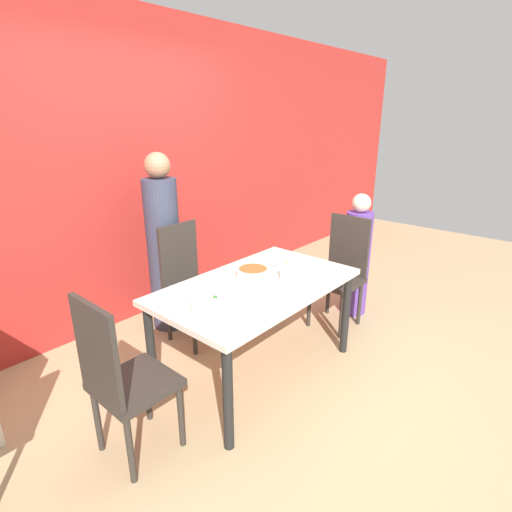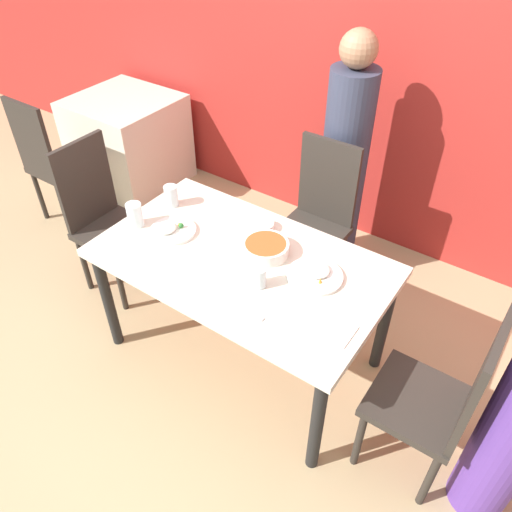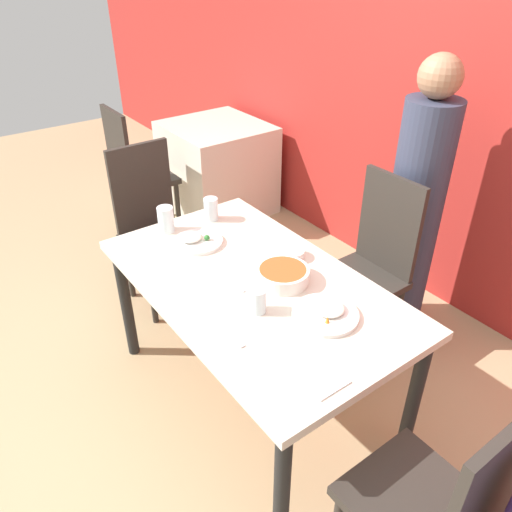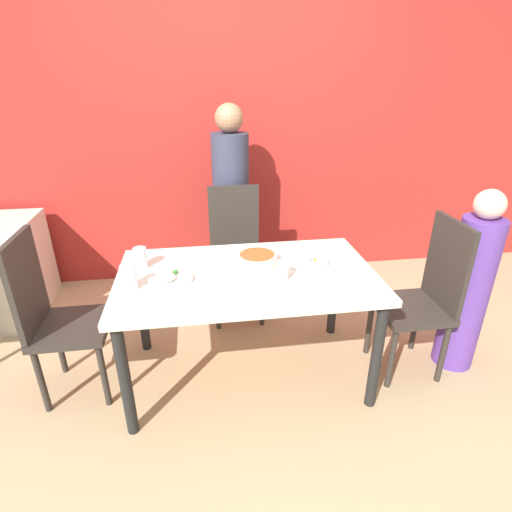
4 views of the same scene
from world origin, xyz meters
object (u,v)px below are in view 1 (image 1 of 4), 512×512
chair_child_spot (341,270)px  person_child (356,259)px  plate_rice_adult (279,264)px  glass_water_tall (285,273)px  chair_adult_spot (188,281)px  bowl_curry (253,272)px  person_adult (164,249)px

chair_child_spot → person_child: bearing=90.0°
plate_rice_adult → glass_water_tall: 0.28m
plate_rice_adult → glass_water_tall: size_ratio=2.54×
person_child → glass_water_tall: size_ratio=11.13×
person_child → chair_adult_spot: bearing=148.0°
chair_adult_spot → plate_rice_adult: size_ratio=3.73×
glass_water_tall → bowl_curry: bearing=116.3°
person_child → chair_child_spot: bearing=-180.0°
person_child → glass_water_tall: person_child is taller
chair_adult_spot → chair_child_spot: (1.06, -0.84, 0.00)m
person_adult → bowl_curry: bearing=-86.2°
chair_adult_spot → glass_water_tall: (0.17, -0.88, 0.25)m
person_adult → chair_child_spot: bearing=-47.2°
chair_child_spot → person_child: (0.28, 0.00, 0.02)m
person_child → plate_rice_adult: (-0.99, 0.17, 0.19)m
chair_child_spot → plate_rice_adult: (-0.71, 0.17, 0.21)m
chair_adult_spot → plate_rice_adult: (0.35, -0.68, 0.21)m
chair_adult_spot → person_child: person_child is taller
chair_child_spot → person_adult: person_adult is taller
person_adult → chair_adult_spot: bearing=-90.0°
chair_child_spot → person_child: person_child is taller
plate_rice_adult → bowl_curry: bearing=177.8°
bowl_curry → plate_rice_adult: size_ratio=0.87×
bowl_curry → plate_rice_adult: 0.29m
chair_child_spot → glass_water_tall: chair_child_spot is taller
bowl_curry → person_adult: bearing=93.8°
chair_adult_spot → person_child: 1.59m
person_child → bowl_curry: 1.31m
chair_adult_spot → bowl_curry: (0.06, -0.66, 0.23)m
chair_child_spot → plate_rice_adult: bearing=-103.2°
chair_adult_spot → person_child: bearing=-32.0°
glass_water_tall → chair_child_spot: bearing=2.2°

